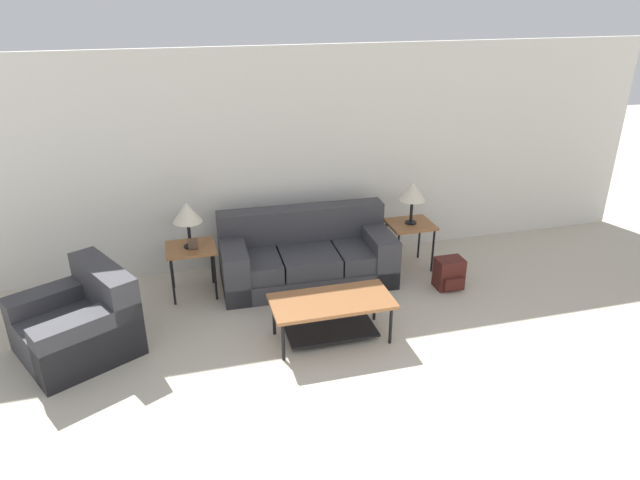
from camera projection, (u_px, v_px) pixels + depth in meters
name	position (u px, v px, depth m)	size (l,w,h in m)	color
wall_back	(298.00, 158.00, 6.83)	(9.20, 0.06, 2.60)	silver
couch	(306.00, 257.00, 6.65)	(2.00, 0.95, 0.82)	#38383D
armchair	(79.00, 324.00, 5.36)	(1.28, 1.29, 0.80)	#38383D
coffee_table	(332.00, 310.00, 5.52)	(1.18, 0.57, 0.44)	#935B33
side_table_left	(191.00, 252.00, 6.26)	(0.53, 0.47, 0.58)	#935B33
side_table_right	(410.00, 228.00, 6.88)	(0.53, 0.47, 0.58)	#935B33
table_lamp_left	(187.00, 213.00, 6.07)	(0.31, 0.31, 0.51)	black
table_lamp_right	(413.00, 192.00, 6.69)	(0.31, 0.31, 0.51)	black
backpack	(449.00, 274.00, 6.53)	(0.31, 0.31, 0.36)	#4C1E19
picture_frame	(193.00, 244.00, 6.15)	(0.10, 0.04, 0.13)	#4C3828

